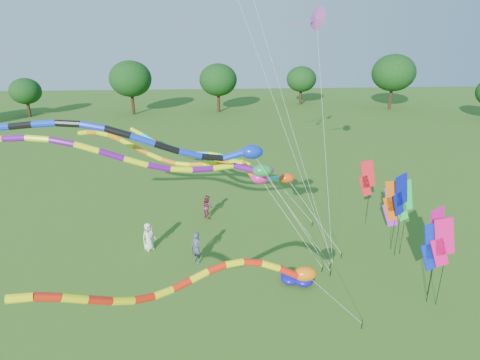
{
  "coord_description": "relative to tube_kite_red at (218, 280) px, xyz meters",
  "views": [
    {
      "loc": [
        -3.93,
        -14.49,
        12.06
      ],
      "look_at": [
        -2.46,
        5.29,
        4.8
      ],
      "focal_mm": 30.0,
      "sensor_mm": 36.0,
      "label": 1
    }
  ],
  "objects": [
    {
      "name": "tree_ring",
      "position": [
        4.35,
        -0.83,
        1.62
      ],
      "size": [
        121.59,
        114.08,
        9.68
      ],
      "color": "#382314",
      "rests_on": "ground"
    },
    {
      "name": "banner_pole_blue_b",
      "position": [
        10.05,
        7.63,
        -0.27
      ],
      "size": [
        1.09,
        0.56,
        5.09
      ],
      "rotation": [
        0.0,
        0.0,
        0.43
      ],
      "color": "black",
      "rests_on": "ground"
    },
    {
      "name": "tube_kite_purple",
      "position": [
        -3.22,
        6.26,
        2.53
      ],
      "size": [
        18.03,
        1.41,
        8.62
      ],
      "rotation": [
        0.0,
        0.0,
        0.03
      ],
      "color": "black",
      "rests_on": "ground"
    },
    {
      "name": "tube_kite_orange",
      "position": [
        -1.23,
        9.2,
        1.5
      ],
      "size": [
        13.26,
        5.28,
        7.48
      ],
      "rotation": [
        0.0,
        0.0,
        -0.39
      ],
      "color": "black",
      "rests_on": "ground"
    },
    {
      "name": "person_c",
      "position": [
        -0.5,
        13.66,
        -3.27
      ],
      "size": [
        0.93,
        1.0,
        1.65
      ],
      "primitive_type": "imported",
      "rotation": [
        0.0,
        0.0,
        2.06
      ],
      "color": "maroon",
      "rests_on": "ground"
    },
    {
      "name": "tube_kite_blue",
      "position": [
        -3.6,
        5.44,
        3.64
      ],
      "size": [
        18.08,
        1.29,
        9.61
      ],
      "rotation": [
        0.0,
        0.0,
        0.05
      ],
      "color": "black",
      "rests_on": "ground"
    },
    {
      "name": "tube_kite_green",
      "position": [
        0.22,
        13.76,
        0.19
      ],
      "size": [
        11.95,
        3.78,
        6.19
      ],
      "rotation": [
        0.0,
        0.0,
        -0.3
      ],
      "color": "black",
      "rests_on": "ground"
    },
    {
      "name": "person_a",
      "position": [
        -3.93,
        9.53,
        -3.24
      ],
      "size": [
        0.99,
        0.95,
        1.71
      ],
      "primitive_type": "imported",
      "rotation": [
        0.0,
        0.0,
        0.7
      ],
      "color": "silver",
      "rests_on": "ground"
    },
    {
      "name": "delta_kite_high_c",
      "position": [
        6.43,
        13.98,
        8.85
      ],
      "size": [
        3.14,
        8.2,
        14.59
      ],
      "rotation": [
        0.0,
        0.0,
        0.42
      ],
      "color": "black",
      "rests_on": "ground"
    },
    {
      "name": "banner_pole_blue_a",
      "position": [
        9.73,
        3.51,
        -1.1
      ],
      "size": [
        1.16,
        0.16,
        4.25
      ],
      "rotation": [
        0.0,
        0.0,
        0.07
      ],
      "color": "black",
      "rests_on": "ground"
    },
    {
      "name": "tube_kite_cyan",
      "position": [
        0.59,
        10.68,
        0.93
      ],
      "size": [
        12.13,
        6.19,
        6.89
      ],
      "rotation": [
        0.0,
        0.0,
        -0.43
      ],
      "color": "black",
      "rests_on": "ground"
    },
    {
      "name": "banner_pole_red",
      "position": [
        9.79,
        11.71,
        -0.77
      ],
      "size": [
        1.16,
        0.09,
        4.58
      ],
      "rotation": [
        0.0,
        0.0,
        -0.01
      ],
      "color": "black",
      "rests_on": "ground"
    },
    {
      "name": "banner_pole_violet",
      "position": [
        10.2,
        8.66,
        -1.42
      ],
      "size": [
        1.13,
        0.44,
        3.93
      ],
      "rotation": [
        0.0,
        0.0,
        -0.32
      ],
      "color": "black",
      "rests_on": "ground"
    },
    {
      "name": "banner_pole_magenta_b",
      "position": [
        10.06,
        3.32,
        -0.79
      ],
      "size": [
        1.16,
        0.23,
        4.56
      ],
      "rotation": [
        0.0,
        0.0,
        -0.13
      ],
      "color": "black",
      "rests_on": "ground"
    },
    {
      "name": "blue_nylon_heap",
      "position": [
        3.91,
        6.1,
        -3.88
      ],
      "size": [
        1.81,
        1.33,
        0.48
      ],
      "color": "#110CA3",
      "rests_on": "ground"
    },
    {
      "name": "banner_pole_orange",
      "position": [
        10.15,
        8.57,
        -0.99
      ],
      "size": [
        1.09,
        0.55,
        4.36
      ],
      "rotation": [
        0.0,
        0.0,
        -0.43
      ],
      "color": "black",
      "rests_on": "ground"
    },
    {
      "name": "person_b",
      "position": [
        -1.09,
        7.88,
        -3.18
      ],
      "size": [
        0.79,
        0.79,
        1.84
      ],
      "primitive_type": "imported",
      "rotation": [
        0.0,
        0.0,
        -0.78
      ],
      "color": "#41445B",
      "rests_on": "ground"
    },
    {
      "name": "banner_pole_magenta_a",
      "position": [
        10.04,
        3.93,
        -0.57
      ],
      "size": [
        1.11,
        0.51,
        4.79
      ],
      "rotation": [
        0.0,
        0.0,
        0.39
      ],
      "color": "black",
      "rests_on": "ground"
    },
    {
      "name": "ground",
      "position": [
        3.81,
        2.72,
        -4.09
      ],
      "size": [
        160.0,
        160.0,
        0.0
      ],
      "primitive_type": "plane",
      "color": "#2C5A17",
      "rests_on": "ground"
    },
    {
      "name": "banner_pole_green",
      "position": [
        10.42,
        7.88,
        -0.72
      ],
      "size": [
        1.16,
        0.2,
        4.63
      ],
      "rotation": [
        0.0,
        0.0,
        0.1
      ],
      "color": "black",
      "rests_on": "ground"
    },
    {
      "name": "tube_kite_red",
      "position": [
        0.0,
        0.0,
        0.0
      ],
      "size": [
        11.73,
        4.38,
        6.02
      ],
      "rotation": [
        0.0,
        0.0,
        0.31
      ],
      "color": "black",
      "rests_on": "ground"
    }
  ]
}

